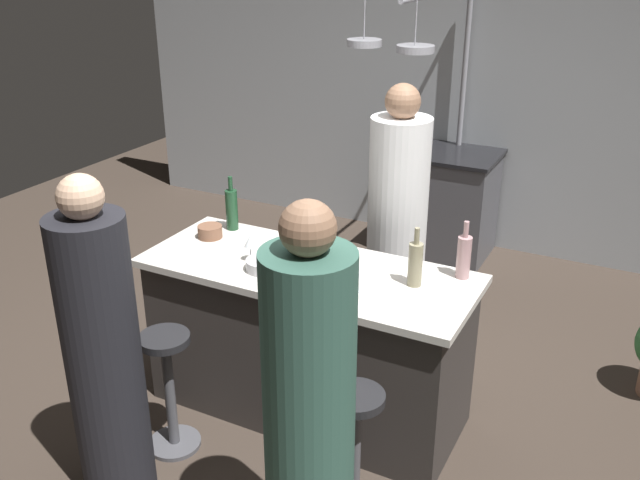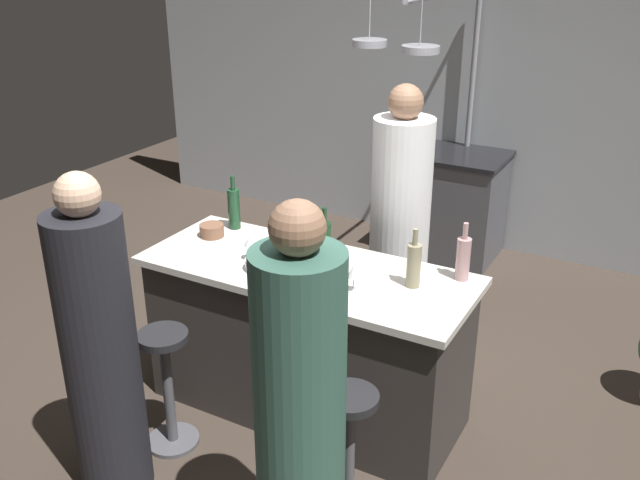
{
  "view_description": "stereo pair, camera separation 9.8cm",
  "coord_description": "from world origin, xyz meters",
  "px_view_note": "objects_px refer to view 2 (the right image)",
  "views": [
    {
      "loc": [
        1.6,
        -2.95,
        2.52
      ],
      "look_at": [
        0.0,
        0.15,
        1.0
      ],
      "focal_mm": 39.47,
      "sensor_mm": 36.0,
      "label": 1
    },
    {
      "loc": [
        1.69,
        -2.9,
        2.52
      ],
      "look_at": [
        0.0,
        0.15,
        1.0
      ],
      "focal_mm": 39.47,
      "sensor_mm": 36.0,
      "label": 2
    }
  ],
  "objects_px": {
    "bar_stool_right": "(349,450)",
    "stove_range": "(453,204)",
    "guest_left": "(101,354)",
    "wine_bottle_green": "(234,208)",
    "pepper_mill": "(339,284)",
    "wine_bottle_white": "(414,264)",
    "wine_glass_near_right_guest": "(354,272)",
    "chef": "(399,235)",
    "wine_bottle_rose": "(463,258)",
    "bar_stool_left": "(167,384)",
    "guest_right": "(300,420)",
    "mixing_bowl_wooden": "(212,230)",
    "wine_bottle_red": "(324,241)",
    "wine_glass_by_chef": "(250,242)",
    "mixing_bowl_steel": "(264,264)"
  },
  "relations": [
    {
      "from": "bar_stool_right",
      "to": "stove_range",
      "type": "bearing_deg",
      "value": 100.61
    },
    {
      "from": "guest_right",
      "to": "bar_stool_left",
      "type": "height_order",
      "value": "guest_right"
    },
    {
      "from": "pepper_mill",
      "to": "wine_bottle_rose",
      "type": "xyz_separation_m",
      "value": [
        0.43,
        0.54,
        0.01
      ]
    },
    {
      "from": "wine_bottle_green",
      "to": "wine_bottle_red",
      "type": "relative_size",
      "value": 1.05
    },
    {
      "from": "wine_glass_near_right_guest",
      "to": "mixing_bowl_wooden",
      "type": "bearing_deg",
      "value": 167.91
    },
    {
      "from": "bar_stool_right",
      "to": "wine_bottle_red",
      "type": "distance_m",
      "value": 1.1
    },
    {
      "from": "bar_stool_right",
      "to": "guest_left",
      "type": "relative_size",
      "value": 0.42
    },
    {
      "from": "bar_stool_right",
      "to": "wine_bottle_green",
      "type": "bearing_deg",
      "value": 144.15
    },
    {
      "from": "stove_range",
      "to": "wine_glass_by_chef",
      "type": "xyz_separation_m",
      "value": [
        -0.31,
        -2.51,
        0.56
      ]
    },
    {
      "from": "stove_range",
      "to": "wine_bottle_rose",
      "type": "distance_m",
      "value": 2.39
    },
    {
      "from": "guest_left",
      "to": "wine_bottle_green",
      "type": "bearing_deg",
      "value": 95.82
    },
    {
      "from": "pepper_mill",
      "to": "wine_bottle_rose",
      "type": "distance_m",
      "value": 0.69
    },
    {
      "from": "chef",
      "to": "wine_bottle_rose",
      "type": "distance_m",
      "value": 0.85
    },
    {
      "from": "mixing_bowl_steel",
      "to": "wine_bottle_green",
      "type": "bearing_deg",
      "value": 139.73
    },
    {
      "from": "wine_bottle_white",
      "to": "wine_glass_near_right_guest",
      "type": "height_order",
      "value": "wine_bottle_white"
    },
    {
      "from": "chef",
      "to": "wine_glass_near_right_guest",
      "type": "distance_m",
      "value": 1.01
    },
    {
      "from": "wine_glass_near_right_guest",
      "to": "bar_stool_left",
      "type": "bearing_deg",
      "value": -149.03
    },
    {
      "from": "bar_stool_right",
      "to": "wine_bottle_green",
      "type": "relative_size",
      "value": 2.07
    },
    {
      "from": "guest_left",
      "to": "wine_bottle_red",
      "type": "height_order",
      "value": "guest_left"
    },
    {
      "from": "wine_bottle_green",
      "to": "wine_glass_by_chef",
      "type": "bearing_deg",
      "value": -44.02
    },
    {
      "from": "bar_stool_left",
      "to": "wine_bottle_white",
      "type": "xyz_separation_m",
      "value": [
        1.06,
        0.69,
        0.64
      ]
    },
    {
      "from": "wine_glass_near_right_guest",
      "to": "wine_bottle_rose",
      "type": "bearing_deg",
      "value": 42.75
    },
    {
      "from": "bar_stool_right",
      "to": "guest_left",
      "type": "height_order",
      "value": "guest_left"
    },
    {
      "from": "pepper_mill",
      "to": "mixing_bowl_steel",
      "type": "xyz_separation_m",
      "value": [
        -0.52,
        0.15,
        -0.08
      ]
    },
    {
      "from": "chef",
      "to": "guest_left",
      "type": "xyz_separation_m",
      "value": [
        -0.7,
        -1.84,
        -0.05
      ]
    },
    {
      "from": "pepper_mill",
      "to": "wine_glass_by_chef",
      "type": "bearing_deg",
      "value": 161.64
    },
    {
      "from": "chef",
      "to": "mixing_bowl_steel",
      "type": "xyz_separation_m",
      "value": [
        -0.36,
        -0.98,
        0.12
      ]
    },
    {
      "from": "wine_glass_by_chef",
      "to": "mixing_bowl_wooden",
      "type": "xyz_separation_m",
      "value": [
        -0.38,
        0.16,
        -0.07
      ]
    },
    {
      "from": "wine_glass_near_right_guest",
      "to": "mixing_bowl_wooden",
      "type": "xyz_separation_m",
      "value": [
        -1.03,
        0.22,
        -0.07
      ]
    },
    {
      "from": "bar_stool_left",
      "to": "guest_left",
      "type": "height_order",
      "value": "guest_left"
    },
    {
      "from": "guest_right",
      "to": "wine_glass_near_right_guest",
      "type": "distance_m",
      "value": 0.92
    },
    {
      "from": "bar_stool_left",
      "to": "wine_bottle_white",
      "type": "relative_size",
      "value": 2.19
    },
    {
      "from": "guest_right",
      "to": "bar_stool_left",
      "type": "distance_m",
      "value": 1.17
    },
    {
      "from": "bar_stool_left",
      "to": "wine_bottle_white",
      "type": "distance_m",
      "value": 1.42
    },
    {
      "from": "mixing_bowl_wooden",
      "to": "wine_glass_by_chef",
      "type": "bearing_deg",
      "value": -22.34
    },
    {
      "from": "mixing_bowl_steel",
      "to": "bar_stool_left",
      "type": "bearing_deg",
      "value": -120.89
    },
    {
      "from": "wine_bottle_white",
      "to": "wine_bottle_rose",
      "type": "distance_m",
      "value": 0.27
    },
    {
      "from": "bar_stool_right",
      "to": "wine_glass_near_right_guest",
      "type": "distance_m",
      "value": 0.83
    },
    {
      "from": "bar_stool_left",
      "to": "guest_right",
      "type": "bearing_deg",
      "value": -20.06
    },
    {
      "from": "wine_bottle_rose",
      "to": "wine_glass_by_chef",
      "type": "height_order",
      "value": "wine_bottle_rose"
    },
    {
      "from": "stove_range",
      "to": "wine_bottle_white",
      "type": "distance_m",
      "value": 2.52
    },
    {
      "from": "pepper_mill",
      "to": "wine_bottle_green",
      "type": "height_order",
      "value": "wine_bottle_green"
    },
    {
      "from": "wine_bottle_white",
      "to": "wine_glass_near_right_guest",
      "type": "relative_size",
      "value": 2.13
    },
    {
      "from": "pepper_mill",
      "to": "wine_bottle_rose",
      "type": "relative_size",
      "value": 0.68
    },
    {
      "from": "wine_glass_near_right_guest",
      "to": "bar_stool_right",
      "type": "bearing_deg",
      "value": -64.7
    },
    {
      "from": "wine_bottle_red",
      "to": "wine_glass_by_chef",
      "type": "distance_m",
      "value": 0.4
    },
    {
      "from": "bar_stool_right",
      "to": "pepper_mill",
      "type": "height_order",
      "value": "pepper_mill"
    },
    {
      "from": "wine_bottle_green",
      "to": "wine_bottle_rose",
      "type": "bearing_deg",
      "value": 0.05
    },
    {
      "from": "mixing_bowl_steel",
      "to": "guest_left",
      "type": "bearing_deg",
      "value": -111.12
    },
    {
      "from": "chef",
      "to": "wine_glass_by_chef",
      "type": "distance_m",
      "value": 1.05
    }
  ]
}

